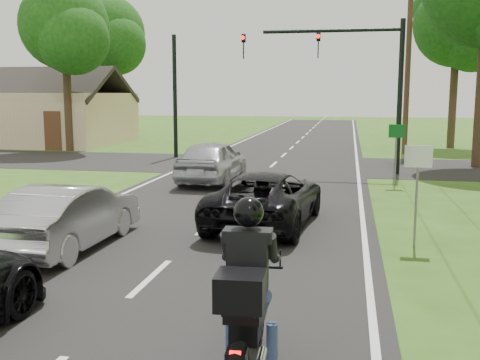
% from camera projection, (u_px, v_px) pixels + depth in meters
% --- Properties ---
extents(ground, '(140.00, 140.00, 0.00)m').
position_uv_depth(ground, '(151.00, 279.00, 9.69)').
color(ground, '#335518').
rests_on(ground, ground).
extents(road, '(8.00, 100.00, 0.01)m').
position_uv_depth(road, '(250.00, 186.00, 19.39)').
color(road, black).
rests_on(road, ground).
extents(cross_road, '(60.00, 7.00, 0.01)m').
position_uv_depth(cross_road, '(274.00, 165.00, 25.21)').
color(cross_road, black).
rests_on(cross_road, ground).
extents(motorcycle_rider, '(0.69, 2.42, 2.09)m').
position_uv_depth(motorcycle_rider, '(247.00, 309.00, 6.15)').
color(motorcycle_rider, black).
rests_on(motorcycle_rider, ground).
extents(dark_suv, '(2.58, 4.87, 1.31)m').
position_uv_depth(dark_suv, '(266.00, 198.00, 13.56)').
color(dark_suv, black).
rests_on(dark_suv, road).
extents(silver_sedan, '(1.51, 4.09, 1.34)m').
position_uv_depth(silver_sedan, '(69.00, 216.00, 11.48)').
color(silver_sedan, '#B3B3B8').
rests_on(silver_sedan, road).
extents(silver_suv, '(1.93, 4.52, 1.52)m').
position_uv_depth(silver_suv, '(212.00, 161.00, 20.13)').
color(silver_suv, '#ABADB4').
rests_on(silver_suv, road).
extents(traffic_signal, '(6.38, 0.44, 6.00)m').
position_uv_depth(traffic_signal, '(352.00, 69.00, 22.01)').
color(traffic_signal, black).
rests_on(traffic_signal, ground).
extents(signal_pole_far, '(0.20, 0.20, 6.00)m').
position_uv_depth(signal_pole_far, '(175.00, 97.00, 27.68)').
color(signal_pole_far, black).
rests_on(signal_pole_far, ground).
extents(utility_pole_far, '(1.60, 0.28, 10.00)m').
position_uv_depth(utility_pole_far, '(408.00, 56.00, 29.09)').
color(utility_pole_far, brown).
rests_on(utility_pole_far, ground).
extents(sign_white, '(0.55, 0.07, 2.12)m').
position_uv_depth(sign_white, '(418.00, 171.00, 11.45)').
color(sign_white, slate).
rests_on(sign_white, ground).
extents(sign_green, '(0.55, 0.07, 2.12)m').
position_uv_depth(sign_green, '(397.00, 140.00, 19.17)').
color(sign_green, slate).
rests_on(sign_green, ground).
extents(tree_row_e, '(5.28, 5.12, 9.61)m').
position_uv_depth(tree_row_e, '(463.00, 28.00, 31.87)').
color(tree_row_e, '#332316').
rests_on(tree_row_e, ground).
extents(tree_left_near, '(5.12, 4.96, 9.22)m').
position_uv_depth(tree_left_near, '(67.00, 30.00, 30.10)').
color(tree_left_near, '#332316').
rests_on(tree_left_near, ground).
extents(tree_left_far, '(5.76, 5.58, 10.14)m').
position_uv_depth(tree_left_far, '(110.00, 37.00, 40.06)').
color(tree_left_far, '#332316').
rests_on(tree_left_far, ground).
extents(house, '(10.20, 8.00, 4.84)m').
position_uv_depth(house, '(41.00, 116.00, 35.72)').
color(house, tan).
rests_on(house, ground).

